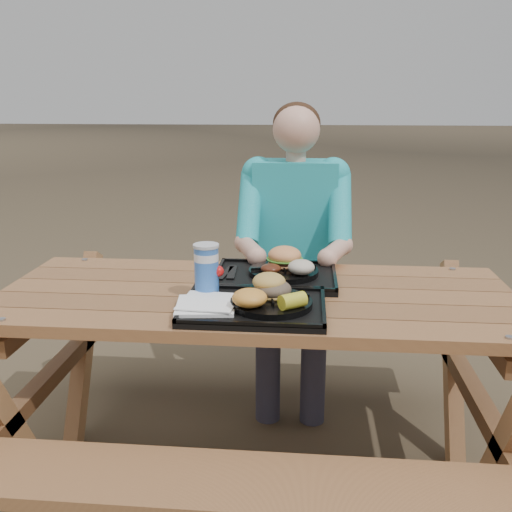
{
  "coord_description": "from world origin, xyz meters",
  "views": [
    {
      "loc": [
        0.17,
        -1.88,
        1.4
      ],
      "look_at": [
        0.0,
        0.0,
        0.88
      ],
      "focal_mm": 40.0,
      "sensor_mm": 36.0,
      "label": 1
    }
  ],
  "objects": [
    {
      "name": "corn_cob",
      "position": [
        0.13,
        -0.26,
        0.81
      ],
      "size": [
        0.11,
        0.11,
        0.05
      ],
      "primitive_type": null,
      "rotation": [
        0.0,
        0.0,
        0.62
      ],
      "color": "gold",
      "rests_on": "plate_near"
    },
    {
      "name": "potato_salad",
      "position": [
        0.16,
        0.09,
        0.82
      ],
      "size": [
        0.1,
        0.1,
        0.05
      ],
      "primitive_type": "ellipsoid",
      "color": "beige",
      "rests_on": "plate_far"
    },
    {
      "name": "mac_cheese",
      "position": [
        0.0,
        -0.25,
        0.82
      ],
      "size": [
        0.11,
        0.11,
        0.05
      ],
      "primitive_type": "ellipsoid",
      "color": "gold",
      "rests_on": "plate_near"
    },
    {
      "name": "picnic_table",
      "position": [
        0.0,
        0.0,
        0.38
      ],
      "size": [
        1.8,
        1.49,
        0.75
      ],
      "primitive_type": null,
      "color": "#999999",
      "rests_on": "ground"
    },
    {
      "name": "baked_beans",
      "position": [
        0.05,
        0.1,
        0.81
      ],
      "size": [
        0.07,
        0.07,
        0.03
      ],
      "primitive_type": "ellipsoid",
      "color": "#502010",
      "rests_on": "plate_far"
    },
    {
      "name": "tray_far",
      "position": [
        0.06,
        0.14,
        0.76
      ],
      "size": [
        0.45,
        0.35,
        0.02
      ],
      "primitive_type": "cube",
      "color": "black",
      "rests_on": "picnic_table"
    },
    {
      "name": "tray_near",
      "position": [
        0.01,
        -0.18,
        0.76
      ],
      "size": [
        0.45,
        0.35,
        0.02
      ],
      "primitive_type": "cube",
      "color": "black",
      "rests_on": "picnic_table"
    },
    {
      "name": "napkin_stack",
      "position": [
        -0.14,
        -0.22,
        0.78
      ],
      "size": [
        0.2,
        0.2,
        0.02
      ],
      "primitive_type": "cube",
      "rotation": [
        0.0,
        0.0,
        0.11
      ],
      "color": "white",
      "rests_on": "tray_near"
    },
    {
      "name": "plate_near",
      "position": [
        0.07,
        -0.19,
        0.78
      ],
      "size": [
        0.26,
        0.26,
        0.02
      ],
      "primitive_type": "cylinder",
      "color": "black",
      "rests_on": "tray_near"
    },
    {
      "name": "soda_cup",
      "position": [
        -0.16,
        -0.1,
        0.85
      ],
      "size": [
        0.08,
        0.08,
        0.16
      ],
      "primitive_type": "cylinder",
      "color": "#1750B0",
      "rests_on": "tray_near"
    },
    {
      "name": "cutlery_far",
      "position": [
        -0.1,
        0.15,
        0.77
      ],
      "size": [
        0.04,
        0.17,
        0.01
      ],
      "primitive_type": "cube",
      "rotation": [
        0.0,
        0.0,
        0.04
      ],
      "color": "black",
      "rests_on": "tray_far"
    },
    {
      "name": "condiment_mustard",
      "position": [
        0.06,
        -0.06,
        0.79
      ],
      "size": [
        0.05,
        0.05,
        0.03
      ],
      "primitive_type": "cylinder",
      "color": "yellow",
      "rests_on": "tray_near"
    },
    {
      "name": "sandwich",
      "position": [
        0.07,
        -0.15,
        0.85
      ],
      "size": [
        0.11,
        0.11,
        0.12
      ],
      "primitive_type": null,
      "color": "gold",
      "rests_on": "plate_near"
    },
    {
      "name": "burger",
      "position": [
        0.09,
        0.2,
        0.85
      ],
      "size": [
        0.13,
        0.13,
        0.11
      ],
      "primitive_type": null,
      "color": "#ED9253",
      "rests_on": "plate_far"
    },
    {
      "name": "plate_far",
      "position": [
        0.09,
        0.15,
        0.78
      ],
      "size": [
        0.26,
        0.26,
        0.02
      ],
      "primitive_type": "cylinder",
      "color": "black",
      "rests_on": "tray_far"
    },
    {
      "name": "condiment_bbq",
      "position": [
        0.02,
        -0.05,
        0.79
      ],
      "size": [
        0.05,
        0.05,
        0.03
      ],
      "primitive_type": "cylinder",
      "color": "#341205",
      "rests_on": "tray_near"
    },
    {
      "name": "ground",
      "position": [
        0.0,
        0.0,
        0.0
      ],
      "size": [
        60.0,
        60.0,
        0.0
      ],
      "primitive_type": "plane",
      "color": "#999999",
      "rests_on": "ground"
    },
    {
      "name": "diner",
      "position": [
        0.12,
        0.72,
        0.64
      ],
      "size": [
        0.48,
        0.84,
        1.28
      ],
      "primitive_type": null,
      "color": "#16A08E",
      "rests_on": "ground"
    }
  ]
}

